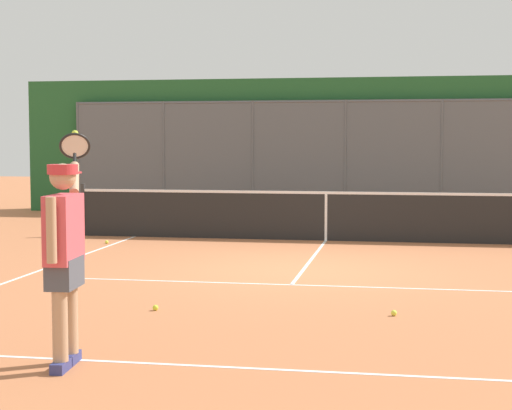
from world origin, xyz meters
name	(u,v)px	position (x,y,z in m)	size (l,w,h in m)	color
ground_plane	(303,270)	(0.00, 0.00, 0.00)	(60.00, 60.00, 0.00)	#B76B42
court_line_markings	(289,289)	(0.00, 1.58, 0.00)	(7.83, 9.24, 0.01)	white
fence_backdrop	(347,147)	(0.00, -9.76, 1.77)	(17.50, 1.37, 3.58)	#565B60
tennis_net	(326,215)	(0.00, -3.78, 0.49)	(10.06, 0.09, 1.07)	#2D2D2D
tennis_player	(64,247)	(1.38, 5.65, 1.04)	(0.55, 1.41, 2.04)	navy
tennis_ball_by_sideline	(394,313)	(-1.38, 3.06, 0.03)	(0.07, 0.07, 0.07)	#D6E042
tennis_ball_mid_court	(155,308)	(1.31, 3.24, 0.03)	(0.07, 0.07, 0.07)	#CCDB33
tennis_ball_near_baseline	(107,242)	(4.04, -2.56, 0.03)	(0.07, 0.07, 0.07)	#D6E042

